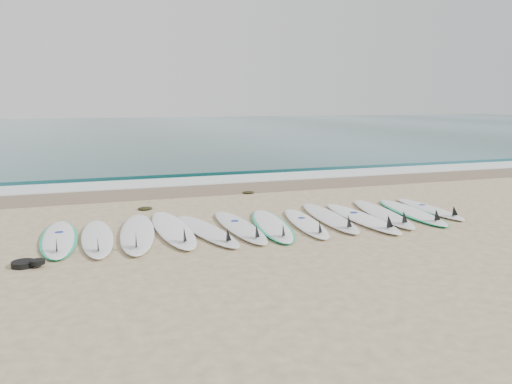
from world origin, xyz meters
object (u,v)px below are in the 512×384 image
object	(u,v)px
surfboard_0	(59,238)
surfboard_6	(272,225)
leash_coil	(26,264)
surfboard_12	(430,209)

from	to	relation	value
surfboard_0	surfboard_6	bearing A→B (deg)	-5.73
surfboard_6	surfboard_0	bearing A→B (deg)	-175.99
surfboard_0	leash_coil	distance (m)	1.31
surfboard_0	surfboard_6	size ratio (longest dim) A/B	0.96
surfboard_0	leash_coil	xyz separation A→B (m)	(-0.37, -1.26, 0.00)
surfboard_6	surfboard_12	xyz separation A→B (m)	(3.69, 0.22, 0.00)
surfboard_6	leash_coil	bearing A→B (deg)	-158.15
surfboard_12	surfboard_6	bearing A→B (deg)	-173.82
surfboard_6	surfboard_12	size ratio (longest dim) A/B	1.14
surfboard_6	leash_coil	size ratio (longest dim) A/B	5.75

